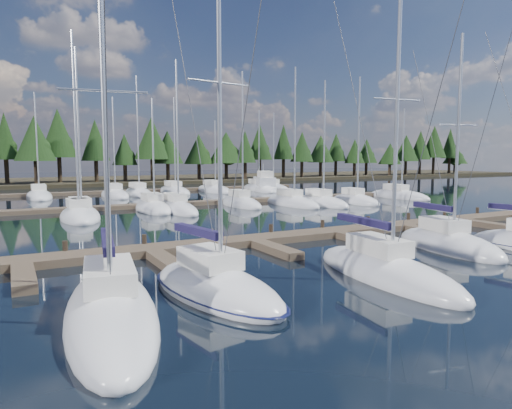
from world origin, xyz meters
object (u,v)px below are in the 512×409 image
front_sailboat_2 (384,272)px  front_sailboat_3 (448,244)px  front_sailboat_0 (111,312)px  motor_yacht_right (264,187)px  main_dock (338,234)px  front_sailboat_1 (215,288)px

front_sailboat_2 → front_sailboat_3: size_ratio=1.09×
front_sailboat_0 → front_sailboat_3: front_sailboat_0 is taller
front_sailboat_2 → motor_yacht_right: size_ratio=1.30×
front_sailboat_2 → motor_yacht_right: bearing=66.3°
main_dock → front_sailboat_0: 17.83m
front_sailboat_0 → front_sailboat_2: 11.14m
front_sailboat_0 → front_sailboat_3: bearing=7.6°
main_dock → front_sailboat_3: bearing=-64.1°
front_sailboat_2 → motor_yacht_right: front_sailboat_2 is taller
front_sailboat_1 → front_sailboat_0: bearing=-167.9°
main_dock → front_sailboat_0: bearing=-151.8°
motor_yacht_right → main_dock: bearing=-112.7°
main_dock → front_sailboat_0: (-15.71, -8.44, 0.07)m
main_dock → motor_yacht_right: size_ratio=4.27×
front_sailboat_2 → front_sailboat_1: bearing=170.5°
main_dock → front_sailboat_2: size_ratio=3.28×
front_sailboat_3 → front_sailboat_1: bearing=-173.7°
front_sailboat_0 → front_sailboat_3: (18.61, 2.47, 0.01)m
front_sailboat_3 → front_sailboat_0: bearing=-172.4°
main_dock → front_sailboat_2: 9.93m
front_sailboat_1 → front_sailboat_2: bearing=-9.5°
front_sailboat_2 → motor_yacht_right: (20.01, 45.64, 0.24)m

